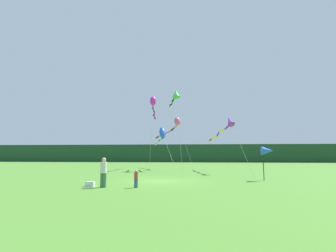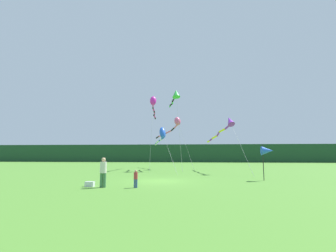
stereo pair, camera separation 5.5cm
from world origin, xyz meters
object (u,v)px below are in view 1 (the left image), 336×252
Objects in this scene: kite_purple at (226,125)px; kite_magenta at (153,103)px; kite_blue at (162,134)px; kite_green at (176,95)px; banner_flag_pole at (267,151)px; cooler_box at (90,184)px; person_adult at (104,171)px; kite_rainbow at (175,124)px; person_child at (136,178)px.

kite_magenta is at bearing 153.93° from kite_purple.
kite_green is (1.59, 1.87, 5.40)m from kite_blue.
kite_green is at bearing -6.42° from kite_magenta.
banner_flag_pole is 8.53m from kite_purple.
kite_blue reaches higher than cooler_box.
kite_green reaches higher than cooler_box.
kite_green is at bearing 145.62° from kite_purple.
kite_rainbow is at bearing 80.65° from person_adult.
person_adult reaches higher than cooler_box.
cooler_box is (-0.94, 0.25, -0.86)m from person_adult.
kite_green is at bearing 75.18° from cooler_box.
cooler_box is 0.06× the size of kite_magenta.
person_child is 0.10× the size of kite_green.
kite_rainbow is 4.97m from kite_blue.
person_child is 10.71m from banner_flag_pole.
kite_green is (1.41, 16.75, 9.28)m from person_child.
person_child is at bearing 1.92° from person_adult.
cooler_box is (-2.97, 0.18, -0.44)m from person_child.
person_adult is 0.17× the size of kite_green.
kite_blue is (-1.34, -4.42, -1.82)m from kite_rainbow.
person_child is 20.16m from kite_rainbow.
cooler_box is 15.57m from kite_blue.
person_child is at bearing -89.30° from kite_blue.
kite_magenta is 3.24m from kite_green.
kite_purple reaches higher than cooler_box.
cooler_box is 16.99m from kite_purple.
kite_blue reaches higher than person_adult.
kite_rainbow is 4.40m from kite_green.
kite_blue is at bearing -56.70° from kite_magenta.
kite_blue is at bearing 82.94° from person_adult.
kite_blue is at bearing 163.90° from kite_purple.
kite_magenta is (-2.79, -2.21, 2.55)m from kite_rainbow.
person_adult is at bearing -101.58° from kite_green.
banner_flag_pole is at bearing 23.92° from person_adult.
person_adult reaches higher than person_child.
kite_purple is (5.90, -4.04, -4.63)m from kite_green.
kite_blue is 0.78× the size of kite_purple.
kite_green is at bearing 123.95° from banner_flag_pole.
kite_magenta reaches higher than cooler_box.
person_adult is at bearing -126.17° from kite_purple.
banner_flag_pole is at bearing -75.32° from kite_purple.
person_child is 0.11× the size of kite_magenta.
kite_magenta is 10.60m from kite_purple.
kite_green is (3.45, 16.82, 8.87)m from person_adult.
person_child is at bearing -94.82° from kite_green.
person_adult is 0.23× the size of kite_blue.
cooler_box is at bearing -94.50° from kite_magenta.
kite_magenta is 1.22× the size of kite_blue.
kite_blue is 0.75× the size of kite_green.
kite_rainbow reaches higher than person_child.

